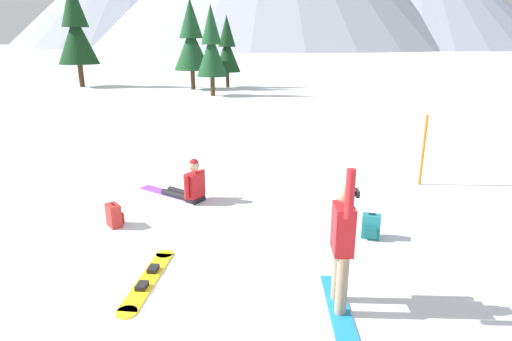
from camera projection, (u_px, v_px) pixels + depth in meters
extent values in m
plane|color=white|center=(121.00, 326.00, 5.26)|extent=(800.00, 800.00, 0.00)
cube|color=#1E8CD8|center=(338.00, 306.00, 5.63)|extent=(0.43, 1.50, 0.02)
cylinder|color=gray|center=(338.00, 272.00, 5.66)|extent=(0.15, 0.15, 0.79)
cylinder|color=gray|center=(342.00, 286.00, 5.35)|extent=(0.15, 0.15, 0.79)
cube|color=red|center=(343.00, 229.00, 5.30)|extent=(0.28, 0.42, 0.63)
cylinder|color=red|center=(340.00, 219.00, 5.54)|extent=(0.11, 0.11, 0.58)
cylinder|color=red|center=(350.00, 194.00, 4.89)|extent=(0.11, 0.11, 0.60)
sphere|color=tan|center=(345.00, 194.00, 5.16)|extent=(0.24, 0.24, 0.24)
cube|color=black|center=(357.00, 193.00, 5.16)|extent=(0.06, 0.17, 0.08)
cube|color=black|center=(195.00, 199.00, 9.32)|extent=(0.41, 0.45, 0.10)
cylinder|color=black|center=(176.00, 195.00, 9.51)|extent=(0.77, 0.49, 0.14)
cylinder|color=black|center=(182.00, 192.00, 9.66)|extent=(0.77, 0.49, 0.14)
cube|color=#993FD8|center=(167.00, 193.00, 9.82)|extent=(1.48, 0.95, 0.02)
cube|color=red|center=(195.00, 185.00, 9.22)|extent=(0.40, 0.47, 0.56)
cylinder|color=red|center=(186.00, 187.00, 9.01)|extent=(0.11, 0.11, 0.52)
cylinder|color=red|center=(203.00, 181.00, 9.42)|extent=(0.11, 0.11, 0.52)
sphere|color=tan|center=(194.00, 166.00, 9.10)|extent=(0.24, 0.24, 0.24)
sphere|color=red|center=(194.00, 163.00, 9.08)|extent=(0.20, 0.20, 0.20)
cube|color=yellow|center=(148.00, 280.00, 6.24)|extent=(0.30, 1.58, 0.02)
cylinder|color=yellow|center=(127.00, 312.00, 5.49)|extent=(0.29, 0.29, 0.02)
cylinder|color=yellow|center=(165.00, 254.00, 6.99)|extent=(0.29, 0.29, 0.02)
cube|color=black|center=(142.00, 286.00, 6.00)|extent=(0.14, 0.20, 0.07)
cube|color=black|center=(153.00, 269.00, 6.45)|extent=(0.14, 0.20, 0.07)
cube|color=#1E7A7F|center=(371.00, 226.00, 7.55)|extent=(0.35, 0.25, 0.44)
cube|color=#165B5F|center=(370.00, 233.00, 7.45)|extent=(0.23, 0.10, 0.20)
cylinder|color=black|center=(372.00, 214.00, 7.48)|extent=(0.12, 0.04, 0.02)
cube|color=red|center=(114.00, 215.00, 8.02)|extent=(0.37, 0.37, 0.44)
cube|color=maroon|center=(121.00, 217.00, 8.12)|extent=(0.20, 0.20, 0.20)
cylinder|color=black|center=(112.00, 204.00, 7.95)|extent=(0.10, 0.10, 0.02)
cylinder|color=orange|center=(423.00, 151.00, 10.18)|extent=(0.06, 0.06, 1.73)
cylinder|color=#472D19|center=(213.00, 86.00, 27.18)|extent=(0.28, 0.28, 1.23)
cone|color=#194723|center=(212.00, 55.00, 26.61)|extent=(1.96, 1.96, 2.63)
cone|color=#194723|center=(211.00, 24.00, 26.07)|extent=(1.28, 1.28, 2.41)
cylinder|color=#472D19|center=(193.00, 80.00, 30.79)|extent=(0.31, 0.31, 1.39)
cone|color=#194723|center=(192.00, 49.00, 30.16)|extent=(2.59, 2.59, 2.95)
cone|color=#194723|center=(190.00, 18.00, 29.56)|extent=(1.68, 1.68, 2.70)
cylinder|color=#472D19|center=(228.00, 80.00, 32.13)|extent=(0.26, 0.26, 1.16)
cone|color=#143819|center=(227.00, 55.00, 31.60)|extent=(1.98, 1.98, 2.46)
cone|color=#143819|center=(227.00, 31.00, 31.09)|extent=(1.29, 1.29, 2.25)
cylinder|color=#472D19|center=(81.00, 76.00, 32.49)|extent=(0.39, 0.39, 1.70)
cone|color=#143819|center=(77.00, 39.00, 31.71)|extent=(2.98, 2.98, 3.62)
cone|color=#143819|center=(73.00, 3.00, 30.97)|extent=(1.94, 1.94, 3.32)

